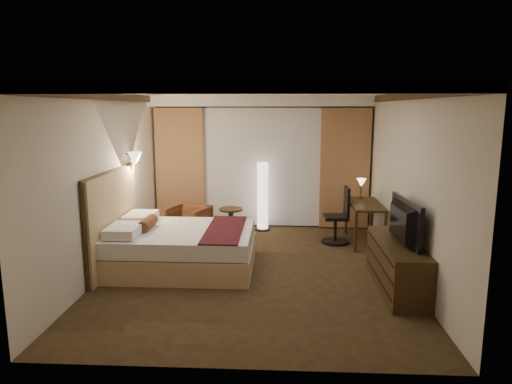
# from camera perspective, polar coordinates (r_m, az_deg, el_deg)

# --- Properties ---
(floor) EXTENTS (4.50, 5.50, 0.01)m
(floor) POSITION_cam_1_polar(r_m,az_deg,el_deg) (7.16, -0.17, -9.67)
(floor) COLOR #312213
(floor) RESTS_ON ground
(ceiling) EXTENTS (4.50, 5.50, 0.01)m
(ceiling) POSITION_cam_1_polar(r_m,az_deg,el_deg) (6.73, -0.18, 12.46)
(ceiling) COLOR white
(ceiling) RESTS_ON back_wall
(back_wall) EXTENTS (4.50, 0.02, 2.70)m
(back_wall) POSITION_cam_1_polar(r_m,az_deg,el_deg) (9.54, 0.74, 3.72)
(back_wall) COLOR beige
(back_wall) RESTS_ON floor
(left_wall) EXTENTS (0.02, 5.50, 2.70)m
(left_wall) POSITION_cam_1_polar(r_m,az_deg,el_deg) (7.30, -18.11, 1.15)
(left_wall) COLOR beige
(left_wall) RESTS_ON floor
(right_wall) EXTENTS (0.02, 5.50, 2.70)m
(right_wall) POSITION_cam_1_polar(r_m,az_deg,el_deg) (7.06, 18.37, 0.84)
(right_wall) COLOR beige
(right_wall) RESTS_ON floor
(crown_molding) EXTENTS (4.50, 5.50, 0.12)m
(crown_molding) POSITION_cam_1_polar(r_m,az_deg,el_deg) (6.73, -0.18, 11.95)
(crown_molding) COLOR black
(crown_molding) RESTS_ON ceiling
(soffit) EXTENTS (4.50, 0.50, 0.20)m
(soffit) POSITION_cam_1_polar(r_m,az_deg,el_deg) (9.23, 0.70, 11.27)
(soffit) COLOR white
(soffit) RESTS_ON ceiling
(curtain_sheer) EXTENTS (2.48, 0.04, 2.45)m
(curtain_sheer) POSITION_cam_1_polar(r_m,az_deg,el_deg) (9.47, 0.72, 3.06)
(curtain_sheer) COLOR silver
(curtain_sheer) RESTS_ON back_wall
(curtain_left_drape) EXTENTS (1.00, 0.14, 2.45)m
(curtain_left_drape) POSITION_cam_1_polar(r_m,az_deg,el_deg) (9.63, -9.46, 3.05)
(curtain_left_drape) COLOR #A2724A
(curtain_left_drape) RESTS_ON back_wall
(curtain_right_drape) EXTENTS (1.00, 0.14, 2.45)m
(curtain_right_drape) POSITION_cam_1_polar(r_m,az_deg,el_deg) (9.50, 11.02, 2.89)
(curtain_right_drape) COLOR #A2724A
(curtain_right_drape) RESTS_ON back_wall
(wall_sconce) EXTENTS (0.24, 0.24, 0.24)m
(wall_sconce) POSITION_cam_1_polar(r_m,az_deg,el_deg) (8.04, -14.89, 4.06)
(wall_sconce) COLOR white
(wall_sconce) RESTS_ON left_wall
(bed) EXTENTS (2.16, 1.69, 0.63)m
(bed) POSITION_cam_1_polar(r_m,az_deg,el_deg) (7.25, -9.01, -6.92)
(bed) COLOR white
(bed) RESTS_ON floor
(headboard) EXTENTS (0.12, 1.99, 1.50)m
(headboard) POSITION_cam_1_polar(r_m,az_deg,el_deg) (7.44, -17.36, -3.36)
(headboard) COLOR tan
(headboard) RESTS_ON floor
(armchair) EXTENTS (0.86, 0.84, 0.70)m
(armchair) POSITION_cam_1_polar(r_m,az_deg,el_deg) (8.81, -8.36, -3.57)
(armchair) COLOR #4D3117
(armchair) RESTS_ON floor
(side_table) EXTENTS (0.46, 0.46, 0.51)m
(side_table) POSITION_cam_1_polar(r_m,az_deg,el_deg) (9.10, -3.14, -3.63)
(side_table) COLOR black
(side_table) RESTS_ON floor
(floor_lamp) EXTENTS (0.30, 0.30, 1.41)m
(floor_lamp) POSITION_cam_1_polar(r_m,az_deg,el_deg) (9.25, 0.84, -0.55)
(floor_lamp) COLOR white
(floor_lamp) RESTS_ON floor
(desk) EXTENTS (0.55, 1.27, 0.75)m
(desk) POSITION_cam_1_polar(r_m,az_deg,el_deg) (8.68, 13.40, -3.78)
(desk) COLOR black
(desk) RESTS_ON floor
(desk_lamp) EXTENTS (0.18, 0.18, 0.34)m
(desk_lamp) POSITION_cam_1_polar(r_m,az_deg,el_deg) (9.04, 13.00, 0.33)
(desk_lamp) COLOR #FFD899
(desk_lamp) RESTS_ON desk
(office_chair) EXTENTS (0.53, 0.53, 1.05)m
(office_chair) POSITION_cam_1_polar(r_m,az_deg,el_deg) (8.52, 9.93, -2.87)
(office_chair) COLOR black
(office_chair) RESTS_ON floor
(dresser) EXTENTS (0.50, 1.72, 0.67)m
(dresser) POSITION_cam_1_polar(r_m,az_deg,el_deg) (6.64, 17.22, -8.74)
(dresser) COLOR black
(dresser) RESTS_ON floor
(television) EXTENTS (0.73, 1.19, 0.15)m
(television) POSITION_cam_1_polar(r_m,az_deg,el_deg) (6.45, 17.28, -3.14)
(television) COLOR black
(television) RESTS_ON dresser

